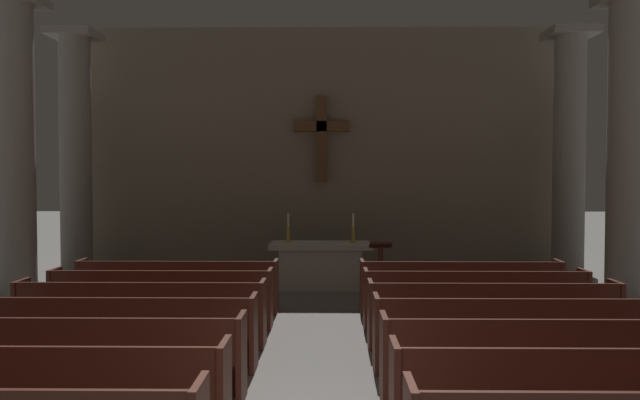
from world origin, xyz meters
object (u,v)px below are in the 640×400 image
Objects in this scene: pew_left_row_6 at (162,298)px; pew_right_row_2 at (590,395)px; column_right_third at (627,158)px; candlestick_right at (353,233)px; pew_left_row_4 at (115,332)px; pew_right_row_4 at (516,334)px; pew_left_row_3 at (81,358)px; column_left_fourth at (76,162)px; candlestick_left at (288,233)px; pew_right_row_5 at (493,314)px; pew_right_row_6 at (475,299)px; pew_right_row_7 at (460,287)px; pew_left_row_7 at (178,286)px; pew_right_row_3 at (547,359)px; altar at (321,264)px; pew_left_row_2 at (32,393)px; pew_left_row_5 at (141,313)px; column_left_third at (15,158)px; lectern at (381,272)px; column_right_fourth at (569,161)px.

pew_left_row_6 is 6.74m from pew_right_row_2.
column_right_third is 5.53m from candlestick_right.
pew_left_row_4 and pew_right_row_4 have the same top height.
pew_left_row_3 is 9.64m from column_right_third.
column_left_fourth is 9.05× the size of candlestick_left.
pew_right_row_6 is (0.00, 1.13, 0.00)m from pew_right_row_5.
pew_right_row_4 is at bearing 90.00° from pew_right_row_2.
pew_left_row_7 is at bearing 180.00° from pew_right_row_7.
pew_left_row_6 is 5.61× the size of candlestick_left.
altar is at bearing 109.65° from pew_right_row_3.
pew_right_row_2 is at bearing 0.00° from pew_left_row_2.
pew_right_row_4 is at bearing 90.00° from pew_right_row_3.
pew_right_row_2 is 8.77m from candlestick_left.
pew_right_row_6 is at bearing 34.05° from pew_left_row_3.
candlestick_left is (-3.20, 4.75, 0.73)m from pew_right_row_5.
pew_left_row_5 is 2.25m from pew_left_row_7.
candlestick_left is at bearing 77.51° from pew_left_row_2.
pew_left_row_7 is at bearing 137.98° from pew_right_row_3.
pew_left_row_5 is 1.00× the size of pew_right_row_2.
pew_left_row_6 is at bearing 90.00° from pew_left_row_4.
pew_right_row_7 is at bearing 90.00° from pew_right_row_4.
pew_right_row_5 is at bearing 34.05° from pew_left_row_2.
pew_right_row_3 is (5.01, -3.38, 0.00)m from pew_left_row_6.
candlestick_right reaches higher than pew_right_row_6.
pew_right_row_6 is 4.41m from altar.
pew_left_row_2 is at bearing 180.00° from pew_right_row_2.
pew_right_row_6 is (5.01, 1.13, 0.00)m from pew_left_row_5.
column_left_third is at bearing 180.00° from column_right_third.
pew_left_row_4 and pew_right_row_3 have the same top height.
pew_right_row_6 is at bearing -55.39° from altar.
column_left_third reaches higher than candlestick_left.
pew_left_row_6 is 1.00× the size of pew_right_row_4.
column_left_third is 9.05× the size of candlestick_right.
lectern reaches higher than pew_left_row_7.
pew_left_row_5 is 5.37m from altar.
pew_left_row_2 is 1.00× the size of pew_right_row_2.
column_right_third is (8.04, 1.43, 2.29)m from pew_left_row_6.
altar is at bearing 113.05° from pew_right_row_4.
column_left_fourth reaches higher than candlestick_right.
pew_left_row_6 is 5.01m from pew_right_row_6.
pew_right_row_5 is at bearing 0.00° from pew_left_row_5.
pew_right_row_6 is at bearing -90.00° from pew_right_row_7.
column_right_third is 1.00× the size of column_right_fourth.
candlestick_right is at bearing 112.47° from lectern.
pew_left_row_3 is at bearing -167.31° from pew_right_row_4.
pew_left_row_3 is at bearing -109.65° from altar.
pew_left_row_6 and pew_right_row_7 have the same top height.
pew_right_row_2 is 8.51m from altar.
pew_left_row_4 is 1.00× the size of pew_right_row_6.
pew_right_row_4 is at bearing -72.96° from candlestick_right.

